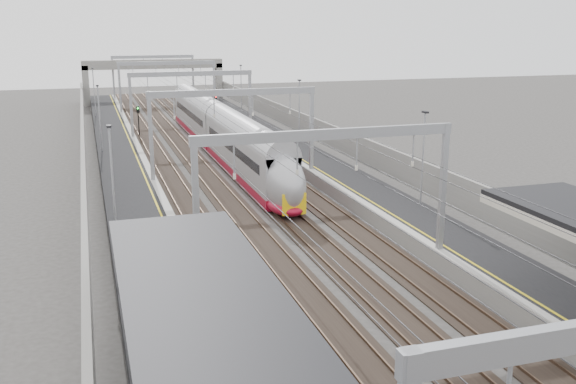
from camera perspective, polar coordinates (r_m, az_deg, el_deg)
platform_left at (r=52.15m, az=-14.06°, el=1.12°), size 4.00×120.00×1.00m
platform_right at (r=55.33m, az=2.69°, el=2.31°), size 4.00×120.00×1.00m
tracks at (r=53.27m, az=-5.43°, el=1.28°), size 11.40×140.00×0.20m
overhead_line at (r=58.65m, az=-6.95°, el=8.51°), size 13.00×140.00×6.60m
overbridge at (r=106.49m, az=-11.87°, el=10.59°), size 22.00×2.20×6.90m
wall_left at (r=51.85m, az=-17.66°, el=2.03°), size 0.30×120.00×3.20m
wall_right at (r=56.27m, az=5.77°, el=3.61°), size 0.30×120.00×3.20m
train at (r=60.87m, az=-5.68°, el=4.80°), size 2.52×45.93×3.99m
signal_green at (r=74.41m, az=-13.17°, el=6.63°), size 0.32×0.32×3.48m
signal_red_near at (r=77.46m, az=-7.05°, el=7.21°), size 0.32×0.32×3.48m
signal_red_far at (r=84.54m, az=-6.44°, el=7.85°), size 0.32×0.32×3.48m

